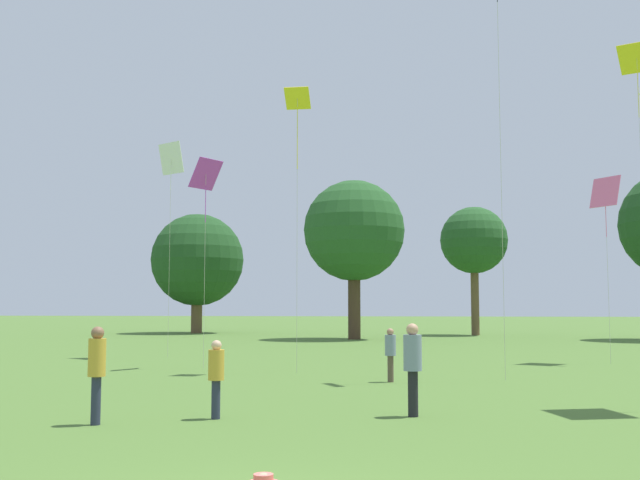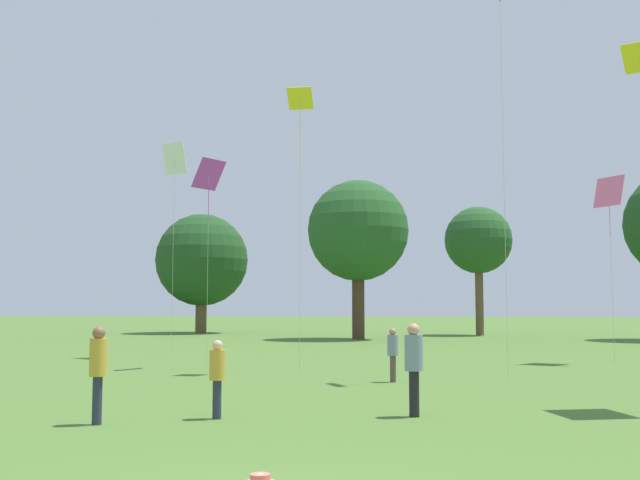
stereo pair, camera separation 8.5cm
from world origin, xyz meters
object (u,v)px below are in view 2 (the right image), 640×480
object	(u,v)px
person_standing_7	(98,365)
distant_tree_3	(478,241)
person_standing_4	(217,372)
kite_8	(300,110)
person_standing_0	(414,361)
person_standing_5	(393,350)
distant_tree_0	(202,260)
distant_tree_2	(358,231)
kite_3	(609,194)
kite_7	(209,177)
kite_9	(175,161)

from	to	relation	value
person_standing_7	distant_tree_3	bearing A→B (deg)	90.29
person_standing_4	kite_8	distance (m)	12.86
person_standing_0	kite_8	distance (m)	12.72
person_standing_0	person_standing_5	xyz separation A→B (m)	(-0.69, 6.73, -0.18)
person_standing_0	distant_tree_0	size ratio (longest dim) A/B	0.19
distant_tree_0	distant_tree_2	xyz separation A→B (m)	(13.55, -9.42, 1.24)
kite_3	distant_tree_3	distance (m)	27.70
person_standing_4	distant_tree_3	xyz separation A→B (m)	(8.17, 42.91, 6.17)
person_standing_0	person_standing_7	size ratio (longest dim) A/B	1.02
kite_3	distant_tree_2	world-z (taller)	distant_tree_2
kite_8	distant_tree_0	xyz separation A→B (m)	(-13.75, 34.18, -2.94)
person_standing_4	kite_7	bearing A→B (deg)	-27.40
kite_8	distant_tree_3	xyz separation A→B (m)	(8.22, 32.77, -1.75)
person_standing_7	kite_8	world-z (taller)	kite_8
kite_8	distant_tree_2	size ratio (longest dim) A/B	0.90
person_standing_4	distant_tree_3	distance (m)	44.12
kite_7	person_standing_7	bearing A→B (deg)	81.55
kite_3	distant_tree_2	bearing A→B (deg)	-144.45
person_standing_4	person_standing_7	size ratio (longest dim) A/B	0.84
person_standing_5	distant_tree_0	xyz separation A→B (m)	(-16.92, 36.78, 4.97)
kite_9	distant_tree_2	world-z (taller)	distant_tree_2
person_standing_5	kite_3	xyz separation A→B (m)	(8.03, 7.84, 5.56)
kite_3	kite_8	world-z (taller)	kite_8
person_standing_7	kite_9	xyz separation A→B (m)	(-4.69, 17.68, 7.40)
person_standing_7	distant_tree_3	size ratio (longest dim) A/B	0.19
kite_9	distant_tree_2	xyz separation A→B (m)	(6.46, 18.21, -1.37)
kite_8	kite_9	bearing A→B (deg)	1.23
person_standing_5	kite_9	xyz separation A→B (m)	(-9.83, 9.15, 7.58)
kite_8	kite_9	xyz separation A→B (m)	(-6.65, 6.55, -0.33)
kite_3	kite_9	distance (m)	18.02
distant_tree_3	person_standing_4	bearing A→B (deg)	-100.78
person_standing_0	kite_9	bearing A→B (deg)	-166.85
kite_3	kite_8	bearing A→B (deg)	-59.67
person_standing_5	kite_7	bearing A→B (deg)	-110.58
kite_9	kite_7	bearing A→B (deg)	-163.27
person_standing_7	kite_7	world-z (taller)	kite_7
kite_3	distant_tree_3	world-z (taller)	distant_tree_3
kite_7	kite_9	distance (m)	6.18
person_standing_0	kite_7	size ratio (longest dim) A/B	0.25
distant_tree_0	person_standing_5	bearing A→B (deg)	-65.29
person_standing_0	kite_9	xyz separation A→B (m)	(-10.52, 15.88, 7.39)
kite_8	distant_tree_0	bearing A→B (deg)	-22.29
person_standing_4	person_standing_5	size ratio (longest dim) A/B	0.99
person_standing_0	distant_tree_3	distance (m)	42.75
kite_9	distant_tree_0	distance (m)	28.64
kite_9	distant_tree_3	world-z (taller)	distant_tree_3
person_standing_7	distant_tree_2	bearing A→B (deg)	100.53
person_standing_0	distant_tree_0	bearing A→B (deg)	-178.33
person_standing_5	kite_9	size ratio (longest dim) A/B	0.17
kite_8	distant_tree_0	distance (m)	36.96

